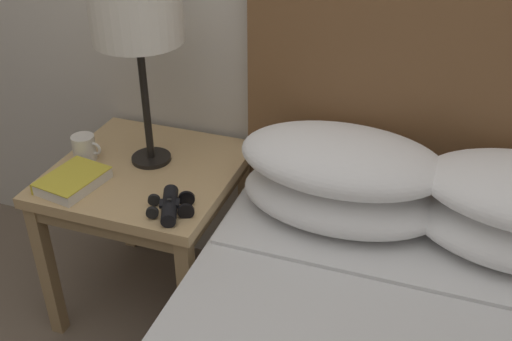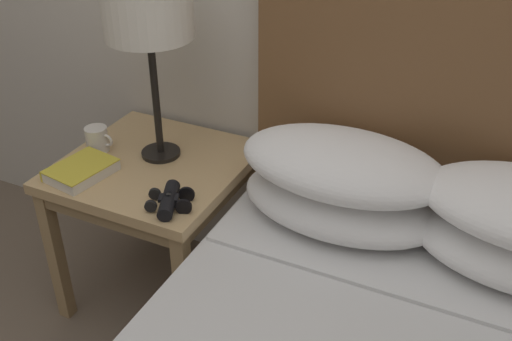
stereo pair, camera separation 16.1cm
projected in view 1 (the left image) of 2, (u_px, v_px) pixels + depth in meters
The scene contains 5 objects.
nightstand at pixel (147, 187), 1.99m from camera, with size 0.58×0.58×0.57m.
table_lamp at pixel (137, 18), 1.74m from camera, with size 0.27×0.27×0.58m.
book_on_nightstand at pixel (72, 180), 1.85m from camera, with size 0.18×0.22×0.04m.
binoculars_pair at pixel (170, 205), 1.73m from camera, with size 0.16×0.16×0.05m.
coffee_mug at pixel (85, 148), 1.97m from camera, with size 0.10×0.08×0.08m.
Camera 1 is at (0.33, -0.71, 1.58)m, focal length 42.00 mm.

